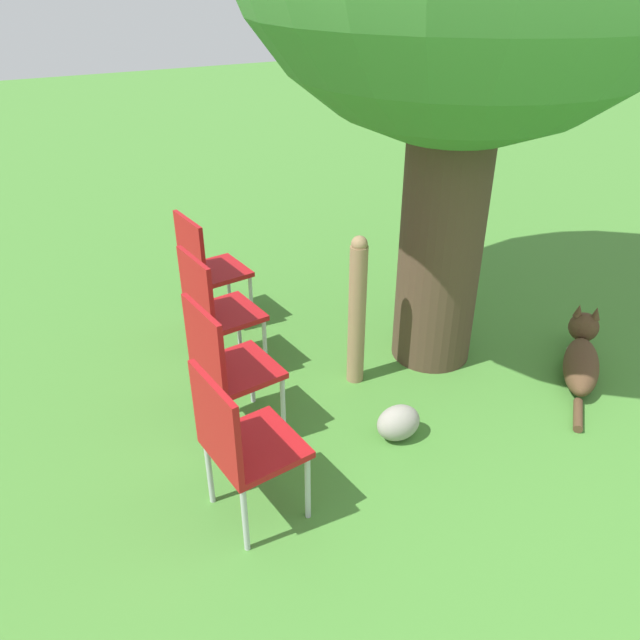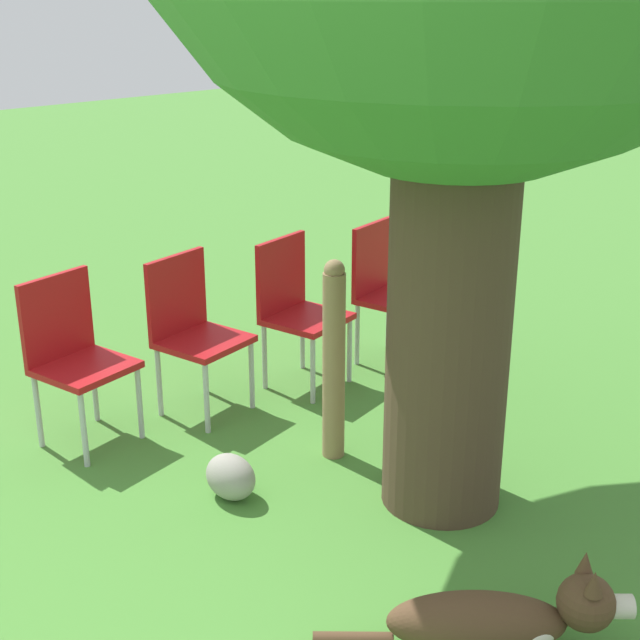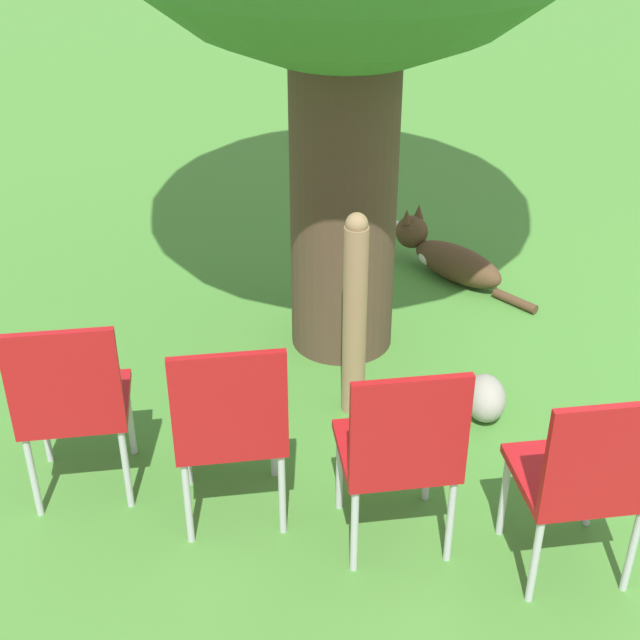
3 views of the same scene
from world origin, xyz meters
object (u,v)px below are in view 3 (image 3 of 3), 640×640
(red_chair_2, at_px, (230,422))
(red_chair_3, at_px, (72,399))
(red_chair_0, at_px, (586,474))
(red_chair_1, at_px, (401,447))
(fence_post, at_px, (355,316))
(dog, at_px, (446,256))

(red_chair_2, distance_m, red_chair_3, 0.68)
(red_chair_0, relative_size, red_chair_2, 1.00)
(red_chair_1, bearing_deg, red_chair_0, -111.42)
(fence_post, bearing_deg, dog, -23.49)
(dog, relative_size, red_chair_1, 0.99)
(red_chair_1, xyz_separation_m, red_chair_3, (0.31, 1.33, 0.00))
(red_chair_2, bearing_deg, dog, -35.34)
(red_chair_1, xyz_separation_m, red_chair_2, (0.15, 0.66, 0.00))
(red_chair_0, xyz_separation_m, red_chair_2, (0.31, 1.33, 0.00))
(dog, xyz_separation_m, red_chair_3, (-2.09, 1.81, 0.38))
(fence_post, relative_size, red_chair_3, 1.18)
(dog, height_order, red_chair_1, red_chair_1)
(dog, bearing_deg, red_chair_0, 140.65)
(fence_post, height_order, red_chair_3, fence_post)
(red_chair_0, distance_m, red_chair_3, 2.04)
(dog, distance_m, fence_post, 1.63)
(red_chair_1, bearing_deg, fence_post, 0.47)
(red_chair_1, relative_size, red_chair_2, 1.00)
(red_chair_1, height_order, red_chair_3, same)
(dog, xyz_separation_m, red_chair_2, (-2.24, 1.14, 0.38))
(fence_post, relative_size, red_chair_0, 1.18)
(red_chair_0, bearing_deg, dog, -4.22)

